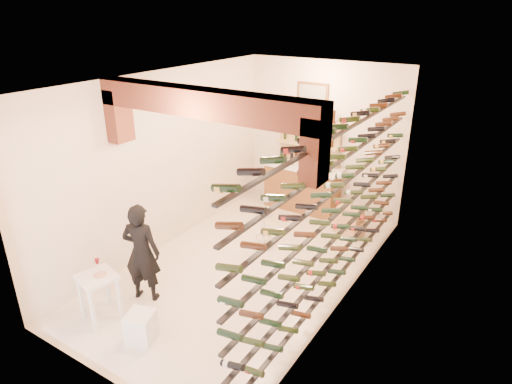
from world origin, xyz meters
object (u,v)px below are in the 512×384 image
tasting_table (98,283)px  chrome_barstool (263,227)px  wine_rack (335,205)px  back_counter (302,186)px  white_stool (141,327)px  crate_lower (349,226)px  person (142,253)px

tasting_table → chrome_barstool: tasting_table is taller
tasting_table → chrome_barstool: bearing=88.7°
wine_rack → back_counter: wine_rack is taller
white_stool → crate_lower: bearing=74.5°
tasting_table → crate_lower: size_ratio=1.65×
white_stool → crate_lower: size_ratio=0.83×
back_counter → chrome_barstool: size_ratio=2.29×
wine_rack → chrome_barstool: bearing=156.4°
wine_rack → white_stool: wine_rack is taller
wine_rack → tasting_table: wine_rack is taller
tasting_table → person: 0.74m
person → chrome_barstool: 2.41m
wine_rack → white_stool: size_ratio=13.16×
chrome_barstool → crate_lower: (1.15, 1.38, -0.27)m
crate_lower → white_stool: bearing=-105.5°
person → chrome_barstool: (0.73, 2.27, -0.36)m
back_counter → crate_lower: bearing=-22.3°
wine_rack → back_counter: 3.38m
back_counter → chrome_barstool: (0.19, -1.93, -0.10)m
wine_rack → white_stool: bearing=-126.8°
back_counter → white_stool: back_counter is taller
back_counter → tasting_table: bearing=-98.3°
white_stool → wine_rack: bearing=53.2°
wine_rack → crate_lower: 2.57m
person → chrome_barstool: person is taller
wine_rack → white_stool: (-1.71, -2.29, -1.33)m
crate_lower → tasting_table: bearing=-115.3°
tasting_table → back_counter: bearing=97.4°
white_stool → crate_lower: (1.22, 4.39, -0.06)m
white_stool → crate_lower: white_stool is taller
back_counter → person: bearing=-97.4°
wine_rack → crate_lower: size_ratio=10.91×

